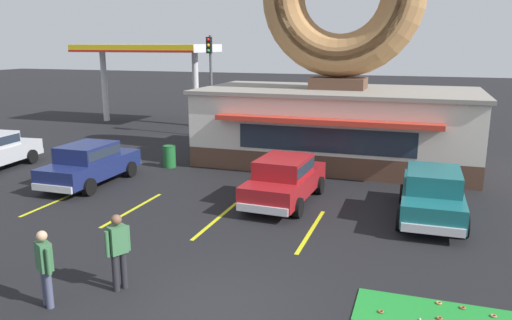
% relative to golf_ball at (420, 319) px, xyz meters
% --- Properties ---
extents(ground_plane, '(160.00, 160.00, 0.00)m').
position_rel_golf_ball_xyz_m(ground_plane, '(-3.99, -0.87, -0.05)').
color(ground_plane, black).
extents(donut_shop_building, '(12.30, 6.75, 10.96)m').
position_rel_golf_ball_xyz_m(donut_shop_building, '(-3.92, 13.07, 3.69)').
color(donut_shop_building, brown).
rests_on(donut_shop_building, ground).
extents(putting_mat, '(3.80, 1.37, 0.03)m').
position_rel_golf_ball_xyz_m(putting_mat, '(0.60, 0.27, -0.04)').
color(putting_mat, '#1E842D').
rests_on(putting_mat, ground).
extents(mini_donut_near_left, '(0.13, 0.13, 0.04)m').
position_rel_golf_ball_xyz_m(mini_donut_near_left, '(0.37, 0.16, -0.00)').
color(mini_donut_near_left, brown).
rests_on(mini_donut_near_left, putting_mat).
extents(mini_donut_near_right, '(0.13, 0.13, 0.04)m').
position_rel_golf_ball_xyz_m(mini_donut_near_right, '(1.39, 0.60, -0.00)').
color(mini_donut_near_right, '#A5724C').
rests_on(mini_donut_near_right, putting_mat).
extents(mini_donut_mid_left, '(0.13, 0.13, 0.04)m').
position_rel_golf_ball_xyz_m(mini_donut_mid_left, '(0.83, 0.75, -0.00)').
color(mini_donut_mid_left, brown).
rests_on(mini_donut_mid_left, putting_mat).
extents(mini_donut_mid_centre, '(0.13, 0.13, 0.04)m').
position_rel_golf_ball_xyz_m(mini_donut_mid_centre, '(-0.75, 0.06, -0.00)').
color(mini_donut_mid_centre, brown).
rests_on(mini_donut_mid_centre, putting_mat).
extents(mini_donut_far_left, '(0.13, 0.13, 0.04)m').
position_rel_golf_ball_xyz_m(mini_donut_far_left, '(0.37, 0.80, -0.00)').
color(mini_donut_far_left, '#D17F47').
rests_on(mini_donut_far_left, putting_mat).
extents(golf_ball, '(0.04, 0.04, 0.04)m').
position_rel_golf_ball_xyz_m(golf_ball, '(0.00, 0.00, 0.00)').
color(golf_ball, white).
rests_on(golf_ball, putting_mat).
extents(car_teal, '(2.02, 4.58, 1.60)m').
position_rel_golf_ball_xyz_m(car_teal, '(0.22, 6.33, 0.82)').
color(car_teal, '#196066').
rests_on(car_teal, ground).
extents(car_red, '(2.15, 4.64, 1.60)m').
position_rel_golf_ball_xyz_m(car_red, '(-4.56, 6.48, 0.82)').
color(car_red, maroon).
rests_on(car_red, ground).
extents(car_navy, '(2.00, 4.57, 1.60)m').
position_rel_golf_ball_xyz_m(car_navy, '(-12.32, 6.30, 0.82)').
color(car_navy, navy).
rests_on(car_navy, ground).
extents(pedestrian_leather_jacket_man, '(0.53, 0.40, 1.67)m').
position_rel_golf_ball_xyz_m(pedestrian_leather_jacket_man, '(-7.36, -1.84, 0.87)').
color(pedestrian_leather_jacket_man, '#474C66').
rests_on(pedestrian_leather_jacket_man, ground).
extents(pedestrian_clipboard_woman, '(0.39, 0.54, 1.75)m').
position_rel_golf_ball_xyz_m(pedestrian_clipboard_woman, '(-6.35, -0.73, 0.93)').
color(pedestrian_clipboard_woman, '#232328').
rests_on(pedestrian_clipboard_woman, ground).
extents(trash_bin, '(0.57, 0.57, 0.97)m').
position_rel_golf_ball_xyz_m(trash_bin, '(-10.72, 9.70, 0.45)').
color(trash_bin, '#1E662D').
rests_on(trash_bin, ground).
extents(traffic_light_pole, '(0.28, 0.47, 5.80)m').
position_rel_golf_ball_xyz_m(traffic_light_pole, '(-11.87, 17.00, 3.66)').
color(traffic_light_pole, '#595B60').
rests_on(traffic_light_pole, ground).
extents(gas_station_canopy, '(9.00, 4.46, 5.30)m').
position_rel_golf_ball_xyz_m(gas_station_canopy, '(-17.97, 20.44, 4.81)').
color(gas_station_canopy, silver).
rests_on(gas_station_canopy, ground).
extents(parking_stripe_far_left, '(0.12, 3.60, 0.01)m').
position_rel_golf_ball_xyz_m(parking_stripe_far_left, '(-12.09, 4.13, -0.05)').
color(parking_stripe_far_left, yellow).
rests_on(parking_stripe_far_left, ground).
extents(parking_stripe_left, '(0.12, 3.60, 0.01)m').
position_rel_golf_ball_xyz_m(parking_stripe_left, '(-9.09, 4.13, -0.05)').
color(parking_stripe_left, yellow).
rests_on(parking_stripe_left, ground).
extents(parking_stripe_mid_left, '(0.12, 3.60, 0.01)m').
position_rel_golf_ball_xyz_m(parking_stripe_mid_left, '(-6.09, 4.13, -0.05)').
color(parking_stripe_mid_left, yellow).
rests_on(parking_stripe_mid_left, ground).
extents(parking_stripe_centre, '(0.12, 3.60, 0.01)m').
position_rel_golf_ball_xyz_m(parking_stripe_centre, '(-3.09, 4.13, -0.05)').
color(parking_stripe_centre, yellow).
rests_on(parking_stripe_centre, ground).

